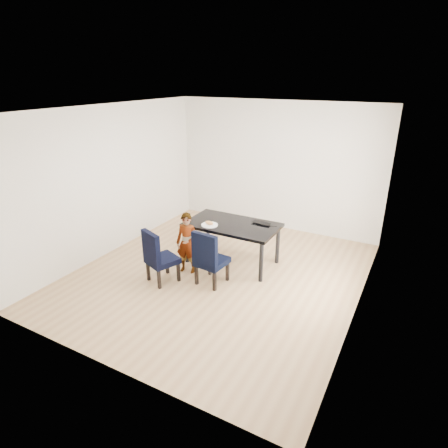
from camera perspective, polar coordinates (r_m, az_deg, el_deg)
The scene contains 14 objects.
floor at distance 6.43m, azimuth -0.86°, elevation -7.67°, with size 4.50×5.00×0.01m, color tan.
ceiling at distance 5.61m, azimuth -1.02°, elevation 17.15°, with size 4.50×5.00×0.01m, color white.
wall_back at distance 8.08m, azimuth 7.90°, elevation 8.68°, with size 4.50×0.01×2.70m, color white.
wall_front at distance 4.06m, azimuth -18.62°, elevation -5.98°, with size 4.50×0.01×2.70m, color silver.
wall_left at distance 7.22m, azimuth -16.84°, elevation 6.36°, with size 0.01×5.00×2.70m, color silver.
wall_right at distance 5.22m, azimuth 21.18°, elevation -0.03°, with size 0.01×5.00×2.70m, color white.
dining_table at distance 6.65m, azimuth 1.23°, elevation -2.95°, with size 1.60×0.90×0.75m, color black.
chair_left at distance 6.11m, azimuth -9.40°, elevation -4.78°, with size 0.44×0.45×0.91m, color black.
chair_right at distance 5.98m, azimuth -1.86°, elevation -5.02°, with size 0.44×0.46×0.93m, color black.
child at distance 6.32m, azimuth -5.63°, elevation -2.93°, with size 0.39×0.25×1.06m, color orange.
plate at distance 6.43m, azimuth -2.22°, elevation -0.14°, with size 0.28×0.28×0.02m, color white.
sandwich at distance 6.42m, azimuth -2.26°, elevation 0.19°, with size 0.16×0.07×0.06m, color #BB7D42.
laptop at distance 6.56m, azimuth 5.88°, elevation 0.27°, with size 0.33×0.21×0.03m, color black.
cable_tangle at distance 6.49m, azimuth 5.36°, elevation -0.07°, with size 0.15×0.15×0.01m, color black.
Camera 1 is at (2.75, -4.87, 3.17)m, focal length 30.00 mm.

